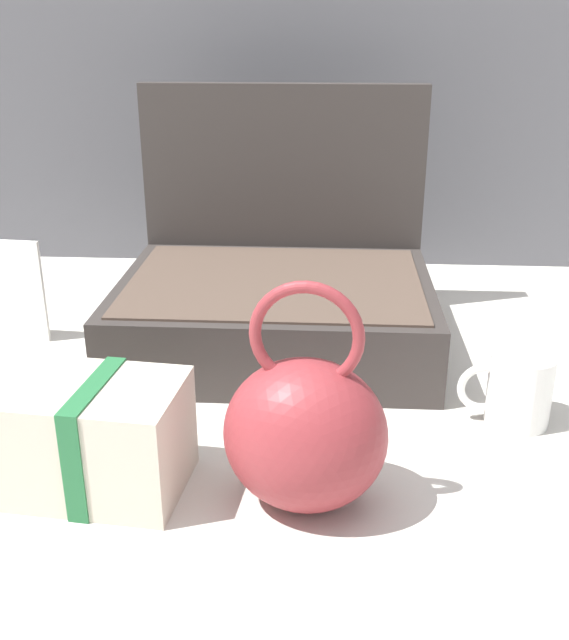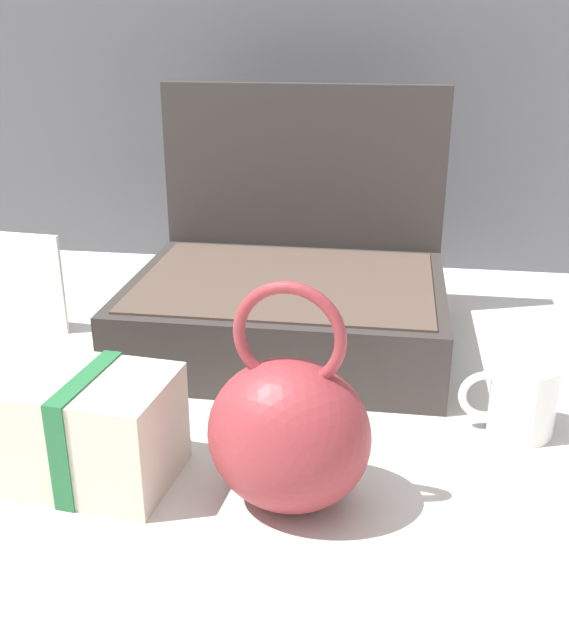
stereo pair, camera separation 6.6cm
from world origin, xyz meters
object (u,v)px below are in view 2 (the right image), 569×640
at_px(coffee_mug, 521,398).
at_px(info_card_left, 23,282).
at_px(open_suitcase, 290,290).
at_px(teal_pouch_handbag, 289,432).
at_px(cream_toiletry_bag, 54,423).

xyz_separation_m(coffee_mug, info_card_left, (-0.67, 0.19, 0.03)).
relative_size(open_suitcase, teal_pouch_handbag, 1.88).
relative_size(open_suitcase, cream_toiletry_bag, 1.63).
bearing_deg(teal_pouch_handbag, cream_toiletry_bag, 175.36).
xyz_separation_m(teal_pouch_handbag, coffee_mug, (0.23, 0.17, -0.04)).
distance_m(teal_pouch_handbag, coffee_mug, 0.29).
bearing_deg(coffee_mug, info_card_left, 163.90).
relative_size(teal_pouch_handbag, cream_toiletry_bag, 0.86).
xyz_separation_m(teal_pouch_handbag, info_card_left, (-0.44, 0.36, -0.00)).
bearing_deg(coffee_mug, cream_toiletry_bag, -162.63).
bearing_deg(teal_pouch_handbag, open_suitcase, 97.94).
distance_m(open_suitcase, cream_toiletry_bag, 0.41).
distance_m(cream_toiletry_bag, coffee_mug, 0.49).
bearing_deg(cream_toiletry_bag, coffee_mug, 17.37).
bearing_deg(coffee_mug, open_suitcase, 142.67).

